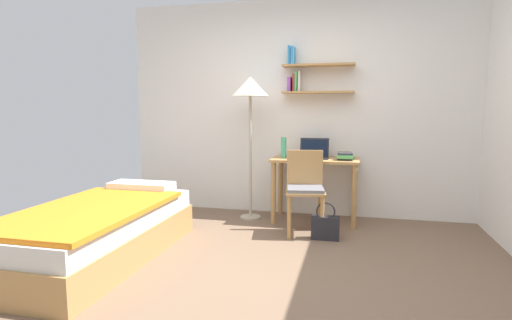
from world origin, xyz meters
The scene contains 10 objects.
ground_plane centered at (0.00, 0.00, 0.00)m, with size 5.28×5.28×0.00m, color brown.
wall_back centered at (0.00, 2.02, 1.31)m, with size 4.40×0.27×2.60m.
bed centered at (-1.54, 0.05, 0.24)m, with size 0.96×1.99×0.54m.
desk centered at (0.18, 1.70, 0.59)m, with size 0.98×0.54×0.74m.
desk_chair centered at (0.13, 1.20, 0.49)m, with size 0.46×0.45×0.87m.
standing_lamp centered at (-0.57, 1.64, 1.48)m, with size 0.42×0.42×1.67m.
laptop centered at (0.16, 1.74, 0.79)m, with size 0.34×0.23×0.23m.
water_bottle centered at (-0.18, 1.65, 0.86)m, with size 0.06×0.06×0.24m, color #42A87F.
book_stack centered at (0.52, 1.64, 0.78)m, with size 0.19×0.23×0.08m.
handbag centered at (0.35, 1.04, 0.13)m, with size 0.27×0.11×0.38m.
Camera 1 is at (0.60, -2.96, 1.30)m, focal length 28.53 mm.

